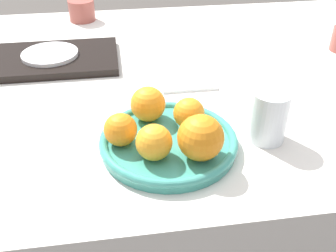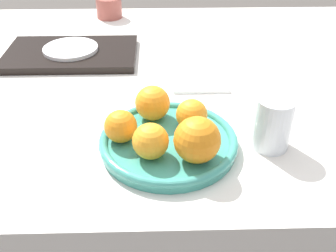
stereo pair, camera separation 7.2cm
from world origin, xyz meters
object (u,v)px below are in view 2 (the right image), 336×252
at_px(serving_tray, 71,54).
at_px(side_plate, 71,49).
at_px(fruit_platter, 168,142).
at_px(water_glass, 273,123).
at_px(orange_0, 151,141).
at_px(orange_2, 121,126).
at_px(orange_3, 192,115).
at_px(cup_2, 109,8).
at_px(orange_4, 197,140).
at_px(orange_1, 153,103).
at_px(napkin, 200,80).

distance_m(serving_tray, side_plate, 0.02).
relative_size(fruit_platter, water_glass, 2.55).
bearing_deg(serving_tray, orange_0, -64.31).
bearing_deg(side_plate, fruit_platter, -58.58).
distance_m(orange_2, orange_3, 0.14).
relative_size(fruit_platter, orange_3, 4.29).
bearing_deg(cup_2, orange_4, -74.06).
bearing_deg(orange_3, orange_4, -89.01).
xyz_separation_m(fruit_platter, orange_1, (-0.03, 0.08, 0.04)).
distance_m(cup_2, napkin, 0.55).
height_order(orange_4, napkin, orange_4).
distance_m(orange_0, orange_4, 0.08).
height_order(side_plate, cup_2, cup_2).
bearing_deg(orange_3, orange_2, -164.59).
bearing_deg(orange_3, cup_2, 107.85).
xyz_separation_m(orange_4, napkin, (0.04, 0.33, -0.06)).
bearing_deg(water_glass, fruit_platter, -179.50).
bearing_deg(napkin, serving_tray, 155.79).
bearing_deg(cup_2, orange_2, -82.73).
distance_m(orange_2, serving_tray, 0.45).
distance_m(orange_2, orange_4, 0.15).
height_order(orange_0, orange_3, orange_0).
relative_size(cup_2, napkin, 0.64).
bearing_deg(orange_0, orange_3, 47.78).
bearing_deg(serving_tray, orange_4, -57.46).
xyz_separation_m(side_plate, napkin, (0.34, -0.15, -0.02)).
bearing_deg(orange_3, orange_1, 153.27).
height_order(orange_2, water_glass, water_glass).
relative_size(orange_4, serving_tray, 0.23).
relative_size(fruit_platter, orange_2, 4.26).
distance_m(orange_3, napkin, 0.24).
xyz_separation_m(orange_0, orange_2, (-0.06, 0.05, -0.00)).
bearing_deg(water_glass, orange_0, -167.68).
xyz_separation_m(orange_2, water_glass, (0.28, -0.00, 0.00)).
bearing_deg(fruit_platter, orange_0, -123.58).
bearing_deg(orange_2, orange_0, -41.67).
height_order(cup_2, napkin, cup_2).
relative_size(orange_0, water_glass, 0.63).
height_order(orange_2, napkin, orange_2).
relative_size(orange_2, water_glass, 0.60).
bearing_deg(cup_2, serving_tray, -102.69).
bearing_deg(orange_1, napkin, 59.05).
xyz_separation_m(serving_tray, napkin, (0.34, -0.15, -0.01)).
xyz_separation_m(cup_2, napkin, (0.27, -0.48, -0.03)).
bearing_deg(orange_0, napkin, 69.62).
xyz_separation_m(orange_4, cup_2, (-0.23, 0.81, -0.03)).
height_order(water_glass, serving_tray, water_glass).
xyz_separation_m(orange_0, orange_4, (0.08, -0.01, 0.01)).
bearing_deg(orange_1, cup_2, 102.85).
bearing_deg(serving_tray, fruit_platter, -58.58).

